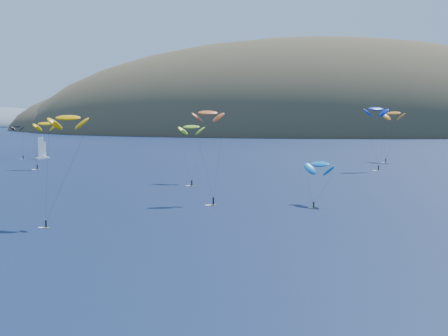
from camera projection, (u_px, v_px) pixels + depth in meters
name	position (u px, v px, depth m)	size (l,w,h in m)	color
ground	(139.00, 311.00, 71.91)	(2800.00, 2800.00, 0.00)	black
island	(332.00, 142.00, 621.74)	(730.00, 300.00, 210.00)	#3D3526
sailboat	(42.00, 157.00, 286.82)	(9.75, 8.79, 11.63)	silver
kitesurfer_1	(45.00, 124.00, 240.43)	(9.63, 8.01, 19.90)	gold
kitesurfer_2	(68.00, 118.00, 126.55)	(8.39, 9.74, 23.62)	gold
kitesurfer_3	(191.00, 127.00, 197.73)	(8.36, 14.25, 19.70)	gold
kitesurfer_4	(376.00, 109.00, 234.32)	(10.55, 7.70, 25.76)	gold
kitesurfer_5	(319.00, 164.00, 151.76)	(9.19, 12.06, 12.19)	gold
kitesurfer_9	(208.00, 113.00, 155.57)	(8.56, 10.60, 24.38)	gold
kitesurfer_11	(394.00, 113.00, 273.22)	(11.24, 15.27, 24.06)	gold
kitesurfer_12	(17.00, 126.00, 290.19)	(8.95, 6.97, 16.72)	gold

